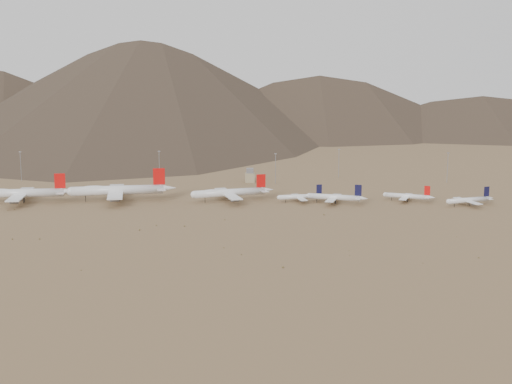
{
  "coord_description": "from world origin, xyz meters",
  "views": [
    {
      "loc": [
        38.64,
        -478.65,
        101.4
      ],
      "look_at": [
        35.66,
        30.0,
        8.01
      ],
      "focal_mm": 50.0,
      "sensor_mm": 36.0,
      "label": 1
    }
  ],
  "objects_px": {
    "narrowbody_b": "(336,197)",
    "widebody_west": "(22,193)",
    "widebody_east": "(230,192)",
    "narrowbody_a": "(301,197)",
    "control_tower": "(250,176)",
    "widebody_centre": "(118,190)"
  },
  "relations": [
    {
      "from": "widebody_west",
      "to": "widebody_east",
      "type": "relative_size",
      "value": 1.16
    },
    {
      "from": "narrowbody_a",
      "to": "control_tower",
      "type": "height_order",
      "value": "narrowbody_a"
    },
    {
      "from": "narrowbody_a",
      "to": "narrowbody_b",
      "type": "relative_size",
      "value": 0.86
    },
    {
      "from": "narrowbody_b",
      "to": "widebody_centre",
      "type": "bearing_deg",
      "value": -166.31
    },
    {
      "from": "widebody_west",
      "to": "widebody_east",
      "type": "distance_m",
      "value": 150.8
    },
    {
      "from": "widebody_west",
      "to": "narrowbody_a",
      "type": "relative_size",
      "value": 1.91
    },
    {
      "from": "widebody_west",
      "to": "control_tower",
      "type": "distance_m",
      "value": 187.85
    },
    {
      "from": "narrowbody_a",
      "to": "widebody_east",
      "type": "bearing_deg",
      "value": 164.35
    },
    {
      "from": "widebody_centre",
      "to": "narrowbody_a",
      "type": "relative_size",
      "value": 2.12
    },
    {
      "from": "widebody_east",
      "to": "control_tower",
      "type": "relative_size",
      "value": 5.12
    },
    {
      "from": "narrowbody_b",
      "to": "widebody_west",
      "type": "bearing_deg",
      "value": -163.34
    },
    {
      "from": "widebody_centre",
      "to": "widebody_east",
      "type": "xyz_separation_m",
      "value": [
        82.41,
        -0.54,
        -1.64
      ]
    },
    {
      "from": "narrowbody_a",
      "to": "control_tower",
      "type": "bearing_deg",
      "value": 101.35
    },
    {
      "from": "widebody_centre",
      "to": "narrowbody_a",
      "type": "xyz_separation_m",
      "value": [
        134.92,
        -3.13,
        -4.1
      ]
    },
    {
      "from": "widebody_west",
      "to": "narrowbody_a",
      "type": "distance_m",
      "value": 203.21
    },
    {
      "from": "control_tower",
      "to": "narrowbody_b",
      "type": "bearing_deg",
      "value": -55.76
    },
    {
      "from": "widebody_centre",
      "to": "widebody_east",
      "type": "bearing_deg",
      "value": -10.01
    },
    {
      "from": "narrowbody_a",
      "to": "widebody_west",
      "type": "bearing_deg",
      "value": 168.44
    },
    {
      "from": "narrowbody_a",
      "to": "control_tower",
      "type": "relative_size",
      "value": 3.11
    },
    {
      "from": "widebody_west",
      "to": "narrowbody_a",
      "type": "height_order",
      "value": "widebody_west"
    },
    {
      "from": "widebody_centre",
      "to": "narrowbody_a",
      "type": "height_order",
      "value": "widebody_centre"
    },
    {
      "from": "widebody_east",
      "to": "narrowbody_a",
      "type": "relative_size",
      "value": 1.65
    }
  ]
}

